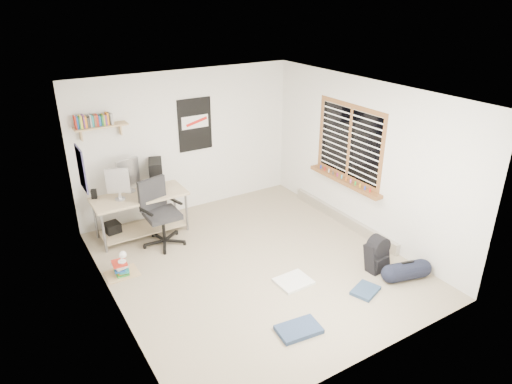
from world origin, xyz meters
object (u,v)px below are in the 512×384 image
backpack (377,257)px  desk (142,214)px  duffel_bag (407,270)px  office_chair (162,216)px  book_stack (121,265)px

backpack → desk: bearing=129.7°
backpack → duffel_bag: (0.18, -0.40, -0.06)m
office_chair → book_stack: bearing=-163.9°
desk → duffel_bag: (2.69, -3.15, -0.22)m
backpack → office_chair: bearing=132.9°
backpack → book_stack: (-3.16, 1.78, -0.05)m
desk → backpack: desk is taller
backpack → book_stack: size_ratio=0.99×
duffel_bag → book_stack: bearing=161.6°
desk → book_stack: size_ratio=3.39×
duffel_bag → book_stack: size_ratio=1.18×
desk → book_stack: bearing=-127.7°
desk → office_chair: size_ratio=1.39×
desk → book_stack: 1.19m
office_chair → duffel_bag: office_chair is taller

